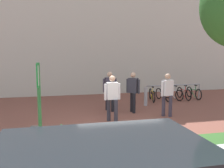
% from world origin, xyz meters
% --- Properties ---
extents(ground_plane, '(60.00, 60.00, 0.00)m').
position_xyz_m(ground_plane, '(0.00, 0.00, 0.00)').
color(ground_plane, brown).
extents(building_facade, '(28.00, 1.20, 10.00)m').
position_xyz_m(building_facade, '(0.00, 7.68, 5.00)').
color(building_facade, beige).
rests_on(building_facade, ground).
extents(planter_strip, '(7.00, 1.10, 0.16)m').
position_xyz_m(planter_strip, '(0.32, -1.95, 0.08)').
color(planter_strip, '#336028').
rests_on(planter_strip, ground).
extents(parking_sign_post, '(0.08, 0.36, 2.33)m').
position_xyz_m(parking_sign_post, '(-2.18, -1.95, 1.53)').
color(parking_sign_post, '#2D7238').
rests_on(parking_sign_post, ground).
extents(bike_at_sign, '(1.66, 0.46, 0.86)m').
position_xyz_m(bike_at_sign, '(-2.12, -1.84, 0.35)').
color(bike_at_sign, black).
rests_on(bike_at_sign, ground).
extents(bike_rack_cluster, '(3.21, 1.68, 0.83)m').
position_xyz_m(bike_rack_cluster, '(4.42, 4.39, 0.35)').
color(bike_rack_cluster, '#99999E').
rests_on(bike_rack_cluster, ground).
extents(bollard_steel, '(0.16, 0.16, 0.90)m').
position_xyz_m(bollard_steel, '(2.41, 3.33, 0.45)').
color(bollard_steel, '#ADADB2').
rests_on(bollard_steel, ground).
extents(person_casual_tan, '(0.59, 0.33, 1.72)m').
position_xyz_m(person_casual_tan, '(2.52, 1.27, 0.98)').
color(person_casual_tan, '#383342').
rests_on(person_casual_tan, ground).
extents(person_suited_navy, '(0.48, 0.44, 1.72)m').
position_xyz_m(person_suited_navy, '(1.39, 2.20, 0.98)').
color(person_suited_navy, black).
rests_on(person_suited_navy, ground).
extents(person_shirt_blue, '(0.61, 0.48, 1.72)m').
position_xyz_m(person_shirt_blue, '(0.20, 0.99, 0.98)').
color(person_shirt_blue, '#2D2D38').
rests_on(person_shirt_blue, ground).
extents(person_suited_dark, '(0.61, 0.48, 1.72)m').
position_xyz_m(person_suited_dark, '(0.50, 2.72, 0.98)').
color(person_suited_dark, black).
rests_on(person_suited_dark, ground).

